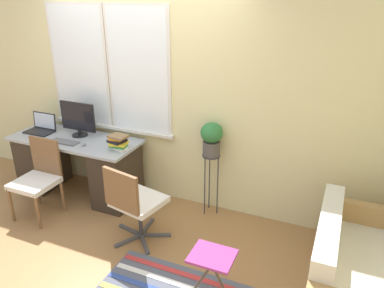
# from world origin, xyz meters

# --- Properties ---
(ground_plane) EXTENTS (14.00, 14.00, 0.00)m
(ground_plane) POSITION_xyz_m (0.00, 0.00, 0.00)
(ground_plane) COLOR #9E7042
(wall_back_with_window) EXTENTS (9.00, 0.12, 2.70)m
(wall_back_with_window) POSITION_xyz_m (-0.02, 0.73, 1.36)
(wall_back_with_window) COLOR beige
(wall_back_with_window) RESTS_ON ground_plane
(desk) EXTENTS (1.63, 0.66, 0.75)m
(desk) POSITION_xyz_m (-0.77, 0.33, 0.40)
(desk) COLOR #9EA3A8
(desk) RESTS_ON ground_plane
(laptop) EXTENTS (0.36, 0.24, 0.23)m
(laptop) POSITION_xyz_m (-1.32, 0.35, 0.81)
(laptop) COLOR black
(laptop) RESTS_ON desk
(monitor) EXTENTS (0.49, 0.19, 0.43)m
(monitor) POSITION_xyz_m (-0.78, 0.44, 0.97)
(monitor) COLOR black
(monitor) RESTS_ON desk
(keyboard) EXTENTS (0.36, 0.12, 0.02)m
(keyboard) POSITION_xyz_m (-0.80, 0.18, 0.76)
(keyboard) COLOR slate
(keyboard) RESTS_ON desk
(mouse) EXTENTS (0.04, 0.06, 0.03)m
(mouse) POSITION_xyz_m (-0.52, 0.19, 0.77)
(mouse) COLOR slate
(mouse) RESTS_ON desk
(book_stack) EXTENTS (0.23, 0.20, 0.17)m
(book_stack) POSITION_xyz_m (-0.10, 0.27, 0.85)
(book_stack) COLOR white
(book_stack) RESTS_ON desk
(desk_chair_wooden) EXTENTS (0.45, 0.46, 0.89)m
(desk_chair_wooden) POSITION_xyz_m (-0.87, -0.22, 0.47)
(desk_chair_wooden) COLOR brown
(desk_chair_wooden) RESTS_ON ground_plane
(office_chair_swivel) EXTENTS (0.61, 0.61, 0.87)m
(office_chair_swivel) POSITION_xyz_m (0.40, -0.24, 0.47)
(office_chair_swivel) COLOR #47474C
(office_chair_swivel) RESTS_ON ground_plane
(couch_loveseat) EXTENTS (0.75, 1.32, 0.81)m
(couch_loveseat) POSITION_xyz_m (2.50, -0.31, 0.29)
(couch_loveseat) COLOR silver
(couch_loveseat) RESTS_ON ground_plane
(plant_stand) EXTENTS (0.20, 0.20, 0.75)m
(plant_stand) POSITION_xyz_m (0.92, 0.57, 0.61)
(plant_stand) COLOR #333338
(plant_stand) RESTS_ON ground_plane
(potted_plant) EXTENTS (0.25, 0.25, 0.37)m
(potted_plant) POSITION_xyz_m (0.92, 0.57, 0.95)
(potted_plant) COLOR #514C47
(potted_plant) RESTS_ON plant_stand
(folding_stool) EXTENTS (0.36, 0.31, 0.44)m
(folding_stool) POSITION_xyz_m (1.40, -0.64, 0.39)
(folding_stool) COLOR #93337A
(folding_stool) RESTS_ON ground_plane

